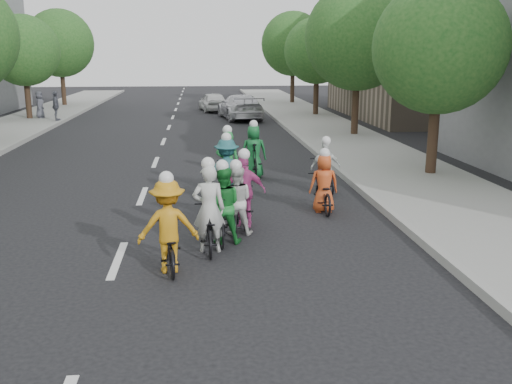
{
  "coord_description": "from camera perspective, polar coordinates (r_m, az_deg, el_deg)",
  "views": [
    {
      "loc": [
        1.58,
        -10.33,
        3.78
      ],
      "look_at": [
        2.72,
        1.05,
        1.0
      ],
      "focal_mm": 40.0,
      "sensor_mm": 36.0,
      "label": 1
    }
  ],
  "objects": [
    {
      "name": "follow_car_trail",
      "position": [
        38.95,
        -4.33,
        8.99
      ],
      "size": [
        2.09,
        3.96,
        1.28
      ],
      "primitive_type": "imported",
      "rotation": [
        0.0,
        0.0,
        3.3
      ],
      "color": "silver",
      "rests_on": "ground"
    },
    {
      "name": "cyclist_3",
      "position": [
        12.71,
        -1.19,
        -0.59
      ],
      "size": [
        0.97,
        1.54,
        1.78
      ],
      "rotation": [
        0.0,
        0.0,
        3.09
      ],
      "color": "black",
      "rests_on": "ground"
    },
    {
      "name": "spectator_2",
      "position": [
        35.72,
        -20.83,
        8.16
      ],
      "size": [
        0.51,
        0.76,
        1.52
      ],
      "primitive_type": "imported",
      "rotation": [
        0.0,
        0.0,
        1.54
      ],
      "color": "#50515D",
      "rests_on": "sidewalk_left"
    },
    {
      "name": "curb_right",
      "position": [
        21.14,
        6.57,
        3.51
      ],
      "size": [
        0.18,
        80.0,
        0.18
      ],
      "primitive_type": "cube",
      "color": "#999993",
      "rests_on": "ground"
    },
    {
      "name": "sidewalk_right",
      "position": [
        21.64,
        11.63,
        3.51
      ],
      "size": [
        4.0,
        80.0,
        0.15
      ],
      "primitive_type": "cube",
      "color": "gray",
      "rests_on": "ground"
    },
    {
      "name": "cyclist_0",
      "position": [
        11.17,
        -4.71,
        -2.9
      ],
      "size": [
        0.63,
        1.62,
        1.88
      ],
      "rotation": [
        0.0,
        0.0,
        3.14
      ],
      "color": "black",
      "rests_on": "ground"
    },
    {
      "name": "ground",
      "position": [
        11.11,
        -13.65,
        -6.63
      ],
      "size": [
        120.0,
        120.0,
        0.0
      ],
      "primitive_type": "plane",
      "color": "black",
      "rests_on": "ground"
    },
    {
      "name": "cyclist_6",
      "position": [
        12.22,
        -2.01,
        -1.56
      ],
      "size": [
        0.77,
        1.69,
        1.63
      ],
      "rotation": [
        0.0,
        0.0,
        3.05
      ],
      "color": "black",
      "rests_on": "ground"
    },
    {
      "name": "spectator_1",
      "position": [
        33.85,
        -19.38,
        8.12
      ],
      "size": [
        0.61,
        1.02,
        1.63
      ],
      "primitive_type": "imported",
      "rotation": [
        0.0,
        0.0,
        1.8
      ],
      "color": "#555863",
      "rests_on": "sidewalk_left"
    },
    {
      "name": "bldg_se",
      "position": [
        37.24,
        17.54,
        13.37
      ],
      "size": [
        10.0,
        14.0,
        8.0
      ],
      "primitive_type": "cube",
      "color": "gray",
      "rests_on": "ground"
    },
    {
      "name": "cyclist_4",
      "position": [
        14.04,
        6.73,
        0.26
      ],
      "size": [
        0.71,
        1.68,
        1.59
      ],
      "rotation": [
        0.0,
        0.0,
        3.13
      ],
      "color": "black",
      "rests_on": "ground"
    },
    {
      "name": "follow_car_lead",
      "position": [
        34.08,
        -1.6,
        8.51
      ],
      "size": [
        2.7,
        5.28,
        1.47
      ],
      "primitive_type": "imported",
      "rotation": [
        0.0,
        0.0,
        3.27
      ],
      "color": "silver",
      "rests_on": "ground"
    },
    {
      "name": "cyclist_7",
      "position": [
        14.67,
        -2.94,
        1.6
      ],
      "size": [
        1.15,
        1.92,
        1.85
      ],
      "rotation": [
        0.0,
        0.0,
        3.05
      ],
      "color": "black",
      "rests_on": "ground"
    },
    {
      "name": "tree_l_5",
      "position": [
        44.43,
        -19.03,
        13.88
      ],
      "size": [
        4.8,
        4.8,
        6.93
      ],
      "color": "black",
      "rests_on": "ground"
    },
    {
      "name": "cyclist_2",
      "position": [
        10.22,
        -8.74,
        -4.15
      ],
      "size": [
        1.15,
        1.62,
        1.82
      ],
      "rotation": [
        0.0,
        0.0,
        3.27
      ],
      "color": "black",
      "rests_on": "ground"
    },
    {
      "name": "cyclist_8",
      "position": [
        16.0,
        6.89,
        1.9
      ],
      "size": [
        0.87,
        1.75,
        1.59
      ],
      "rotation": [
        0.0,
        0.0,
        3.21
      ],
      "color": "black",
      "rests_on": "ground"
    },
    {
      "name": "tree_r_2",
      "position": [
        35.67,
        6.12,
        13.87
      ],
      "size": [
        4.0,
        4.0,
        5.97
      ],
      "color": "black",
      "rests_on": "ground"
    },
    {
      "name": "tree_l_4",
      "position": [
        35.7,
        -22.23,
        12.96
      ],
      "size": [
        4.0,
        4.0,
        5.97
      ],
      "color": "black",
      "rests_on": "ground"
    },
    {
      "name": "tree_r_0",
      "position": [
        18.41,
        17.88,
        13.59
      ],
      "size": [
        4.0,
        4.0,
        5.97
      ],
      "color": "black",
      "rests_on": "ground"
    },
    {
      "name": "tree_r_3",
      "position": [
        44.53,
        3.72,
        14.57
      ],
      "size": [
        4.8,
        4.8,
        6.93
      ],
      "color": "black",
      "rests_on": "ground"
    },
    {
      "name": "tree_r_1",
      "position": [
        26.93,
        10.17,
        15.01
      ],
      "size": [
        4.8,
        4.8,
        6.93
      ],
      "color": "black",
      "rests_on": "ground"
    },
    {
      "name": "cyclist_1",
      "position": [
        11.66,
        -3.35,
        -1.94
      ],
      "size": [
        0.79,
        1.66,
        1.73
      ],
      "rotation": [
        0.0,
        0.0,
        3.11
      ],
      "color": "black",
      "rests_on": "ground"
    },
    {
      "name": "cyclist_9",
      "position": [
        17.84,
        -0.25,
        3.62
      ],
      "size": [
        0.81,
        1.85,
        1.8
      ],
      "rotation": [
        0.0,
        0.0,
        3.15
      ],
      "color": "black",
      "rests_on": "ground"
    },
    {
      "name": "cyclist_5",
      "position": [
        15.76,
        -2.85,
        2.25
      ],
      "size": [
        0.67,
        1.9,
        1.91
      ],
      "rotation": [
        0.0,
        0.0,
        3.07
      ],
      "color": "black",
      "rests_on": "ground"
    }
  ]
}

